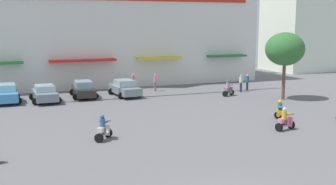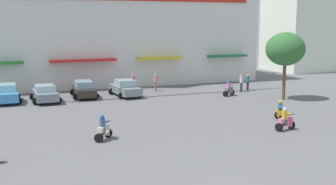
# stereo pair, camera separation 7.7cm
# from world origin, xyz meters

# --- Properties ---
(ground_plane) EXTENTS (128.00, 128.00, 0.00)m
(ground_plane) POSITION_xyz_m (0.00, 13.00, 0.00)
(ground_plane) COLOR slate
(colonial_building) EXTENTS (40.25, 17.73, 20.65)m
(colonial_building) POSITION_xyz_m (-0.00, 36.45, 8.90)
(colonial_building) COLOR silver
(colonial_building) RESTS_ON ground
(flank_building_right) EXTENTS (8.52, 8.21, 10.23)m
(flank_building_right) POSITION_xyz_m (32.10, 37.12, 5.11)
(flank_building_right) COLOR silver
(flank_building_right) RESTS_ON ground
(plaza_tree_1) EXTENTS (3.48, 3.17, 5.85)m
(plaza_tree_1) POSITION_xyz_m (15.45, 18.34, 4.39)
(plaza_tree_1) COLOR brown
(plaza_tree_1) RESTS_ON ground
(parked_car_0) EXTENTS (2.36, 4.15, 1.58)m
(parked_car_0) POSITION_xyz_m (-7.17, 25.55, 0.79)
(parked_car_0) COLOR #438DCE
(parked_car_0) RESTS_ON ground
(parked_car_1) EXTENTS (2.44, 4.15, 1.44)m
(parked_car_1) POSITION_xyz_m (-4.12, 24.74, 0.73)
(parked_car_1) COLOR slate
(parked_car_1) RESTS_ON ground
(parked_car_2) EXTENTS (2.42, 4.49, 1.50)m
(parked_car_2) POSITION_xyz_m (-0.64, 25.78, 0.75)
(parked_car_2) COLOR #2C2822
(parked_car_2) RESTS_ON ground
(parked_car_3) EXTENTS (2.53, 4.41, 1.50)m
(parked_car_3) POSITION_xyz_m (2.99, 25.01, 0.75)
(parked_car_3) COLOR gray
(parked_car_3) RESTS_ON ground
(scooter_rider_0) EXTENTS (1.11, 1.57, 1.43)m
(scooter_rider_0) POSITION_xyz_m (10.09, 11.45, 0.58)
(scooter_rider_0) COLOR black
(scooter_rider_0) RESTS_ON ground
(scooter_rider_1) EXTENTS (1.41, 1.15, 1.47)m
(scooter_rider_1) POSITION_xyz_m (11.87, 21.71, 0.60)
(scooter_rider_1) COLOR black
(scooter_rider_1) RESTS_ON ground
(scooter_rider_3) EXTENTS (1.41, 0.84, 1.47)m
(scooter_rider_3) POSITION_xyz_m (8.82, 9.17, 0.60)
(scooter_rider_3) COLOR black
(scooter_rider_3) RESTS_ON ground
(scooter_rider_5) EXTENTS (1.26, 1.42, 1.51)m
(scooter_rider_5) POSITION_xyz_m (-2.29, 11.12, 0.61)
(scooter_rider_5) COLOR black
(scooter_rider_5) RESTS_ON ground
(pedestrian_1) EXTENTS (0.40, 0.40, 1.71)m
(pedestrian_1) POSITION_xyz_m (6.57, 26.75, 0.98)
(pedestrian_1) COLOR #7E655B
(pedestrian_1) RESTS_ON ground
(pedestrian_2) EXTENTS (0.46, 0.46, 1.72)m
(pedestrian_2) POSITION_xyz_m (14.10, 23.19, 0.98)
(pedestrian_2) COLOR #252E45
(pedestrian_2) RESTS_ON ground
(pedestrian_3) EXTENTS (0.44, 0.44, 1.74)m
(pedestrian_3) POSITION_xyz_m (4.58, 27.75, 0.99)
(pedestrian_3) COLOR gray
(pedestrian_3) RESTS_ON ground
(pedestrian_4) EXTENTS (0.36, 0.36, 1.62)m
(pedestrian_4) POSITION_xyz_m (15.19, 23.78, 0.93)
(pedestrian_4) COLOR #29222F
(pedestrian_4) RESTS_ON ground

